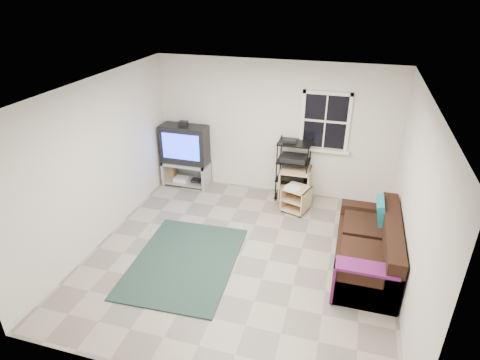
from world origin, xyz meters
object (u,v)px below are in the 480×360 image
(side_table_right, at_px, (296,197))
(sofa, at_px, (369,250))
(tv_unit, at_px, (185,151))
(av_rack, at_px, (293,174))
(side_table_left, at_px, (295,182))

(side_table_right, distance_m, sofa, 1.86)
(tv_unit, relative_size, av_rack, 1.14)
(sofa, bearing_deg, av_rack, 128.67)
(side_table_left, xyz_separation_m, sofa, (1.37, -1.78, -0.04))
(av_rack, relative_size, side_table_right, 2.21)
(side_table_right, bearing_deg, sofa, -46.56)
(side_table_left, bearing_deg, av_rack, 167.62)
(av_rack, distance_m, sofa, 2.31)
(av_rack, xyz_separation_m, side_table_left, (0.06, -0.01, -0.17))
(av_rack, bearing_deg, side_table_right, -70.49)
(av_rack, height_order, side_table_left, av_rack)
(tv_unit, bearing_deg, side_table_left, 0.09)
(tv_unit, distance_m, side_table_left, 2.30)
(side_table_right, bearing_deg, av_rack, 109.51)
(tv_unit, relative_size, side_table_right, 2.52)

